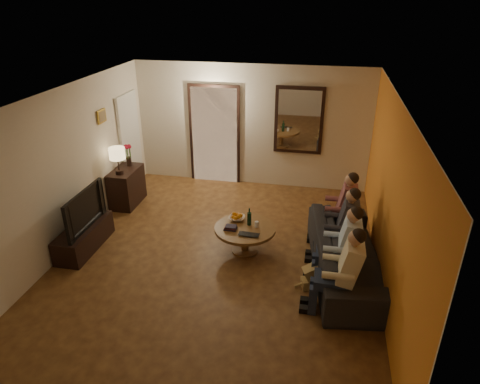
% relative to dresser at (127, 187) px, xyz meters
% --- Properties ---
extents(floor, '(5.00, 6.00, 0.01)m').
position_rel_dresser_xyz_m(floor, '(2.25, -1.50, -0.37)').
color(floor, '#492913').
rests_on(floor, ground).
extents(ceiling, '(5.00, 6.00, 0.01)m').
position_rel_dresser_xyz_m(ceiling, '(2.25, -1.50, 2.23)').
color(ceiling, white).
rests_on(ceiling, back_wall).
extents(back_wall, '(5.00, 0.02, 2.60)m').
position_rel_dresser_xyz_m(back_wall, '(2.25, 1.50, 0.93)').
color(back_wall, beige).
rests_on(back_wall, floor).
extents(front_wall, '(5.00, 0.02, 2.60)m').
position_rel_dresser_xyz_m(front_wall, '(2.25, -4.50, 0.93)').
color(front_wall, beige).
rests_on(front_wall, floor).
extents(left_wall, '(0.02, 6.00, 2.60)m').
position_rel_dresser_xyz_m(left_wall, '(-0.25, -1.50, 0.93)').
color(left_wall, beige).
rests_on(left_wall, floor).
extents(right_wall, '(0.02, 6.00, 2.60)m').
position_rel_dresser_xyz_m(right_wall, '(4.75, -1.50, 0.93)').
color(right_wall, beige).
rests_on(right_wall, floor).
extents(orange_accent, '(0.01, 6.00, 2.60)m').
position_rel_dresser_xyz_m(orange_accent, '(4.74, -1.50, 0.93)').
color(orange_accent, orange).
rests_on(orange_accent, right_wall).
extents(kitchen_doorway, '(1.00, 0.06, 2.10)m').
position_rel_dresser_xyz_m(kitchen_doorway, '(1.45, 1.48, 0.68)').
color(kitchen_doorway, '#FFE0A5').
rests_on(kitchen_doorway, floor).
extents(door_trim, '(1.12, 0.04, 2.22)m').
position_rel_dresser_xyz_m(door_trim, '(1.45, 1.47, 0.68)').
color(door_trim, black).
rests_on(door_trim, floor).
extents(fridge_glimpse, '(0.45, 0.03, 1.70)m').
position_rel_dresser_xyz_m(fridge_glimpse, '(1.70, 1.49, 0.53)').
color(fridge_glimpse, silver).
rests_on(fridge_glimpse, floor).
extents(mirror_frame, '(1.00, 0.05, 1.40)m').
position_rel_dresser_xyz_m(mirror_frame, '(3.25, 1.46, 1.13)').
color(mirror_frame, black).
rests_on(mirror_frame, back_wall).
extents(mirror_glass, '(0.86, 0.02, 1.26)m').
position_rel_dresser_xyz_m(mirror_glass, '(3.25, 1.43, 1.13)').
color(mirror_glass, white).
rests_on(mirror_glass, back_wall).
extents(white_door, '(0.06, 0.85, 2.04)m').
position_rel_dresser_xyz_m(white_door, '(-0.21, 0.80, 0.65)').
color(white_door, white).
rests_on(white_door, floor).
extents(framed_art, '(0.03, 0.28, 0.24)m').
position_rel_dresser_xyz_m(framed_art, '(-0.22, -0.20, 1.48)').
color(framed_art, '#B28C33').
rests_on(framed_art, left_wall).
extents(art_canvas, '(0.01, 0.22, 0.18)m').
position_rel_dresser_xyz_m(art_canvas, '(-0.21, -0.20, 1.48)').
color(art_canvas, brown).
rests_on(art_canvas, left_wall).
extents(dresser, '(0.45, 0.83, 0.74)m').
position_rel_dresser_xyz_m(dresser, '(0.00, 0.00, 0.00)').
color(dresser, black).
rests_on(dresser, floor).
extents(table_lamp, '(0.30, 0.30, 0.54)m').
position_rel_dresser_xyz_m(table_lamp, '(0.00, -0.22, 0.64)').
color(table_lamp, beige).
rests_on(table_lamp, dresser).
extents(flower_vase, '(0.14, 0.14, 0.44)m').
position_rel_dresser_xyz_m(flower_vase, '(0.00, 0.22, 0.59)').
color(flower_vase, '#AD122C').
rests_on(flower_vase, dresser).
extents(tv_stand, '(0.45, 1.23, 0.41)m').
position_rel_dresser_xyz_m(tv_stand, '(0.00, -1.69, -0.16)').
color(tv_stand, black).
rests_on(tv_stand, floor).
extents(tv, '(1.13, 0.15, 0.65)m').
position_rel_dresser_xyz_m(tv, '(0.00, -1.69, 0.37)').
color(tv, black).
rests_on(tv, tv_stand).
extents(sofa, '(2.57, 1.28, 0.72)m').
position_rel_dresser_xyz_m(sofa, '(4.27, -1.57, -0.01)').
color(sofa, black).
rests_on(sofa, floor).
extents(person_a, '(0.60, 0.40, 1.20)m').
position_rel_dresser_xyz_m(person_a, '(4.17, -2.47, 0.23)').
color(person_a, tan).
rests_on(person_a, sofa).
extents(person_b, '(0.60, 0.40, 1.20)m').
position_rel_dresser_xyz_m(person_b, '(4.17, -1.87, 0.23)').
color(person_b, tan).
rests_on(person_b, sofa).
extents(person_c, '(0.60, 0.40, 1.20)m').
position_rel_dresser_xyz_m(person_c, '(4.17, -1.27, 0.23)').
color(person_c, tan).
rests_on(person_c, sofa).
extents(person_d, '(0.60, 0.40, 1.20)m').
position_rel_dresser_xyz_m(person_d, '(4.17, -0.67, 0.23)').
color(person_d, tan).
rests_on(person_d, sofa).
extents(dog, '(0.61, 0.40, 0.56)m').
position_rel_dresser_xyz_m(dog, '(3.87, -1.97, -0.09)').
color(dog, '#9A7B47').
rests_on(dog, floor).
extents(coffee_table, '(1.19, 1.19, 0.45)m').
position_rel_dresser_xyz_m(coffee_table, '(2.65, -1.25, -0.14)').
color(coffee_table, brown).
rests_on(coffee_table, floor).
extents(bowl, '(0.26, 0.26, 0.06)m').
position_rel_dresser_xyz_m(bowl, '(2.47, -1.03, 0.11)').
color(bowl, white).
rests_on(bowl, coffee_table).
extents(oranges, '(0.20, 0.20, 0.08)m').
position_rel_dresser_xyz_m(oranges, '(2.47, -1.03, 0.18)').
color(oranges, orange).
rests_on(oranges, bowl).
extents(wine_bottle, '(0.07, 0.07, 0.31)m').
position_rel_dresser_xyz_m(wine_bottle, '(2.70, -1.15, 0.24)').
color(wine_bottle, black).
rests_on(wine_bottle, coffee_table).
extents(wine_glass, '(0.06, 0.06, 0.10)m').
position_rel_dresser_xyz_m(wine_glass, '(2.83, -1.20, 0.13)').
color(wine_glass, silver).
rests_on(wine_glass, coffee_table).
extents(book_stack, '(0.20, 0.15, 0.07)m').
position_rel_dresser_xyz_m(book_stack, '(2.43, -1.35, 0.12)').
color(book_stack, black).
rests_on(book_stack, coffee_table).
extents(laptop, '(0.34, 0.23, 0.03)m').
position_rel_dresser_xyz_m(laptop, '(2.75, -1.53, 0.09)').
color(laptop, black).
rests_on(laptop, coffee_table).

